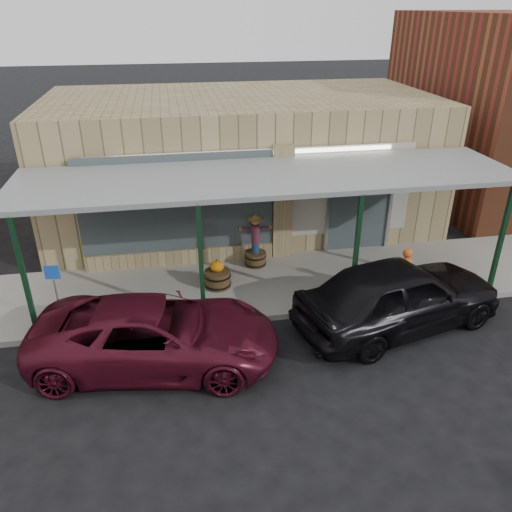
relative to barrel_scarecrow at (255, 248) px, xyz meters
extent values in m
plane|color=black|center=(0.15, -4.60, -0.66)|extent=(120.00, 120.00, 0.00)
cube|color=gray|center=(0.15, -1.00, -0.59)|extent=(40.00, 3.20, 0.15)
cube|color=tan|center=(0.15, 3.60, 1.44)|extent=(12.00, 6.00, 4.20)
cube|color=#475256|center=(-2.05, 0.45, 1.24)|extent=(5.20, 0.06, 2.80)
cube|color=#475256|center=(3.15, 0.58, 0.84)|extent=(1.80, 0.06, 2.80)
cube|color=tan|center=(0.85, 0.50, 1.04)|extent=(0.55, 0.30, 3.40)
cube|color=tan|center=(-2.05, 0.50, -0.31)|extent=(5.20, 0.30, 0.50)
cube|color=#A7A194|center=(0.15, 0.57, 1.34)|extent=(9.00, 0.02, 2.60)
cube|color=white|center=(0.15, 0.54, 2.54)|extent=(7.50, 0.03, 0.10)
cube|color=slate|center=(0.15, -1.00, 2.39)|extent=(12.00, 3.00, 0.12)
cube|color=black|center=(-5.35, -2.45, 0.89)|extent=(0.10, 0.10, 2.95)
cube|color=black|center=(-1.65, -2.45, 0.89)|extent=(0.10, 0.10, 2.95)
cube|color=black|center=(1.95, -2.45, 0.89)|extent=(0.10, 0.10, 2.95)
cube|color=black|center=(5.65, -2.45, 0.89)|extent=(0.10, 0.10, 2.95)
cylinder|color=#4F3C1F|center=(0.00, 0.00, -0.32)|extent=(0.71, 0.71, 0.39)
cylinder|color=navy|center=(0.00, 0.00, 0.02)|extent=(0.26, 0.26, 0.29)
cylinder|color=maroon|center=(0.00, 0.00, 0.44)|extent=(0.28, 0.28, 0.54)
sphere|color=#B57E45|center=(0.00, 0.00, 0.81)|extent=(0.22, 0.22, 0.22)
cone|color=#B57E45|center=(0.00, 0.00, 0.94)|extent=(0.35, 0.35, 0.14)
cylinder|color=#4F3C1F|center=(-1.17, -1.01, -0.29)|extent=(0.85, 0.85, 0.45)
ellipsoid|color=orange|center=(-1.17, -1.01, 0.08)|extent=(0.36, 0.36, 0.29)
cylinder|color=#4C471E|center=(-1.17, -1.01, 0.24)|extent=(0.04, 0.04, 0.07)
cylinder|color=gray|center=(-4.85, -2.20, 0.11)|extent=(0.04, 0.04, 1.24)
cube|color=blue|center=(-4.85, -2.20, 0.89)|extent=(0.33, 0.05, 0.32)
imported|color=black|center=(2.74, -3.28, 0.17)|extent=(5.24, 3.14, 1.67)
ellipsoid|color=orange|center=(3.34, -2.33, 0.40)|extent=(0.32, 0.26, 0.41)
sphere|color=orange|center=(3.34, -2.29, 0.69)|extent=(0.23, 0.23, 0.23)
cylinder|color=#1C8022|center=(3.34, -2.33, 0.56)|extent=(0.16, 0.16, 0.02)
imported|color=#501020|center=(-2.71, -3.66, 0.03)|extent=(5.31, 3.06, 1.39)
camera|label=1|loc=(-2.14, -12.25, 6.08)|focal=35.00mm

